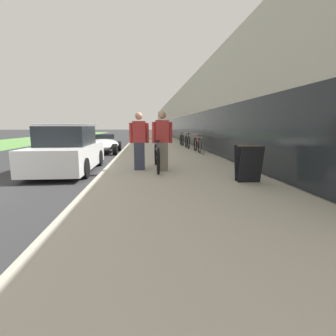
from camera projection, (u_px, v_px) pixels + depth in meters
name	position (u px, v px, depth m)	size (l,w,h in m)	color
sidewalk_slab	(155.00, 140.00, 26.40)	(4.65, 70.00, 0.15)	#B2AA99
storefront_facade	(208.00, 118.00, 34.51)	(10.01, 70.00, 4.99)	#BCB7AD
lawn_strip	(35.00, 140.00, 29.22)	(6.97, 70.00, 0.03)	#5B9347
tandem_bicycle	(157.00, 157.00, 8.28)	(0.52, 2.58, 0.96)	black
person_rider	(162.00, 141.00, 7.90)	(0.61, 0.24, 1.80)	#756B5B
person_bystander	(139.00, 141.00, 8.13)	(0.60, 0.24, 1.78)	#33384C
bike_rack_hoop	(202.00, 144.00, 12.51)	(0.05, 0.60, 0.84)	#4C4C51
cruiser_bike_nearest	(197.00, 145.00, 13.77)	(0.52, 1.85, 0.94)	black
cruiser_bike_middle	(187.00, 142.00, 16.22)	(0.52, 1.77, 0.95)	black
cruiser_bike_farthest	(182.00, 140.00, 18.41)	(0.52, 1.79, 0.97)	black
sandwich_board_sign	(248.00, 164.00, 6.42)	(0.56, 0.56, 0.90)	black
parked_sedan_curbside	(68.00, 151.00, 8.65)	(1.81, 4.11, 1.57)	white
vintage_roadster_curbside	(103.00, 145.00, 14.64)	(1.85, 3.82, 1.03)	white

